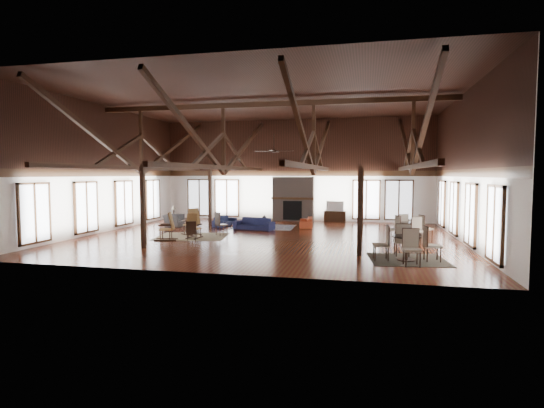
% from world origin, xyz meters
% --- Properties ---
extents(floor, '(16.00, 16.00, 0.00)m').
position_xyz_m(floor, '(0.00, 0.00, 0.00)').
color(floor, '#552811').
rests_on(floor, ground).
extents(ceiling, '(16.00, 14.00, 0.02)m').
position_xyz_m(ceiling, '(0.00, 0.00, 6.00)').
color(ceiling, black).
rests_on(ceiling, wall_back).
extents(wall_back, '(16.00, 0.02, 6.00)m').
position_xyz_m(wall_back, '(0.00, 7.00, 3.00)').
color(wall_back, white).
rests_on(wall_back, floor).
extents(wall_front, '(16.00, 0.02, 6.00)m').
position_xyz_m(wall_front, '(0.00, -7.00, 3.00)').
color(wall_front, white).
rests_on(wall_front, floor).
extents(wall_left, '(0.02, 14.00, 6.00)m').
position_xyz_m(wall_left, '(-8.00, 0.00, 3.00)').
color(wall_left, white).
rests_on(wall_left, floor).
extents(wall_right, '(0.02, 14.00, 6.00)m').
position_xyz_m(wall_right, '(8.00, 0.00, 3.00)').
color(wall_right, white).
rests_on(wall_right, floor).
extents(roof_truss, '(15.60, 14.07, 3.14)m').
position_xyz_m(roof_truss, '(0.00, 0.00, 4.03)').
color(roof_truss, '#331D0E').
rests_on(roof_truss, wall_back).
extents(post_grid, '(8.16, 7.16, 3.05)m').
position_xyz_m(post_grid, '(0.00, 0.00, 1.52)').
color(post_grid, '#331D0E').
rests_on(post_grid, floor).
extents(fireplace, '(2.50, 0.69, 2.60)m').
position_xyz_m(fireplace, '(0.00, 6.67, 1.29)').
color(fireplace, '#6D5D53').
rests_on(fireplace, floor).
extents(ceiling_fan, '(1.60, 1.60, 0.75)m').
position_xyz_m(ceiling_fan, '(0.50, -1.00, 3.73)').
color(ceiling_fan, black).
rests_on(ceiling_fan, roof_truss).
extents(sofa_navy_front, '(2.11, 1.17, 0.58)m').
position_xyz_m(sofa_navy_front, '(-1.24, 2.34, 0.29)').
color(sofa_navy_front, '#161A3E').
rests_on(sofa_navy_front, floor).
extents(sofa_navy_left, '(1.78, 0.87, 0.50)m').
position_xyz_m(sofa_navy_left, '(-3.19, 3.54, 0.25)').
color(sofa_navy_left, '#181F42').
rests_on(sofa_navy_left, floor).
extents(sofa_orange, '(1.77, 0.88, 0.49)m').
position_xyz_m(sofa_orange, '(1.14, 3.98, 0.25)').
color(sofa_orange, '#A63D20').
rests_on(sofa_orange, floor).
extents(coffee_table, '(1.18, 0.76, 0.42)m').
position_xyz_m(coffee_table, '(-1.13, 3.58, 0.36)').
color(coffee_table, brown).
rests_on(coffee_table, floor).
extents(vase, '(0.23, 0.23, 0.21)m').
position_xyz_m(vase, '(-1.01, 3.58, 0.52)').
color(vase, '#B2B2B2').
rests_on(vase, coffee_table).
extents(armchair, '(1.01, 0.89, 0.63)m').
position_xyz_m(armchair, '(-5.73, 2.67, 0.32)').
color(armchair, '#323335').
rests_on(armchair, floor).
extents(side_table_lamp, '(0.41, 0.41, 1.04)m').
position_xyz_m(side_table_lamp, '(-6.22, 3.70, 0.40)').
color(side_table_lamp, black).
rests_on(side_table_lamp, floor).
extents(rocking_chair_a, '(1.07, 0.92, 1.23)m').
position_xyz_m(rocking_chair_a, '(-3.44, -0.17, 0.58)').
color(rocking_chair_a, olive).
rests_on(rocking_chair_a, floor).
extents(rocking_chair_b, '(0.50, 0.87, 1.09)m').
position_xyz_m(rocking_chair_b, '(-3.01, -1.12, 0.51)').
color(rocking_chair_b, olive).
rests_on(rocking_chair_b, floor).
extents(rocking_chair_c, '(1.00, 0.69, 1.17)m').
position_xyz_m(rocking_chair_c, '(-3.85, -1.72, 0.55)').
color(rocking_chair_c, olive).
rests_on(rocking_chair_c, floor).
extents(side_chair_a, '(0.63, 0.63, 1.05)m').
position_xyz_m(side_chair_a, '(-2.21, -0.04, 0.61)').
color(side_chair_a, black).
rests_on(side_chair_a, floor).
extents(side_chair_b, '(0.51, 0.51, 0.91)m').
position_xyz_m(side_chair_b, '(-2.49, -2.53, 0.53)').
color(side_chair_b, black).
rests_on(side_chair_b, floor).
extents(cafe_table_near, '(2.15, 2.15, 1.11)m').
position_xyz_m(cafe_table_near, '(5.48, -4.00, 0.55)').
color(cafe_table_near, black).
rests_on(cafe_table_near, floor).
extents(cafe_table_far, '(1.98, 1.98, 1.03)m').
position_xyz_m(cafe_table_far, '(6.00, 0.49, 0.51)').
color(cafe_table_far, black).
rests_on(cafe_table_far, floor).
extents(cup_near, '(0.15, 0.15, 0.10)m').
position_xyz_m(cup_near, '(5.54, -3.99, 0.85)').
color(cup_near, '#B2B2B2').
rests_on(cup_near, cafe_table_near).
extents(cup_far, '(0.12, 0.12, 0.09)m').
position_xyz_m(cup_far, '(6.06, 0.51, 0.78)').
color(cup_far, '#B2B2B2').
rests_on(cup_far, cafe_table_far).
extents(tv_console, '(1.24, 0.47, 0.62)m').
position_xyz_m(tv_console, '(2.44, 6.75, 0.31)').
color(tv_console, black).
rests_on(tv_console, floor).
extents(television, '(1.01, 0.25, 0.58)m').
position_xyz_m(television, '(2.46, 6.75, 0.91)').
color(television, '#B2B2B2').
rests_on(television, tv_console).
extents(rug_tan, '(3.34, 2.81, 0.01)m').
position_xyz_m(rug_tan, '(-3.30, -0.60, 0.01)').
color(rug_tan, tan).
rests_on(rug_tan, floor).
extents(rug_navy, '(3.18, 2.43, 0.01)m').
position_xyz_m(rug_navy, '(-0.97, 3.39, 0.01)').
color(rug_navy, '#161E3E').
rests_on(rug_navy, floor).
extents(rug_dark, '(2.61, 2.42, 0.01)m').
position_xyz_m(rug_dark, '(5.54, -3.85, 0.01)').
color(rug_dark, black).
rests_on(rug_dark, floor).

